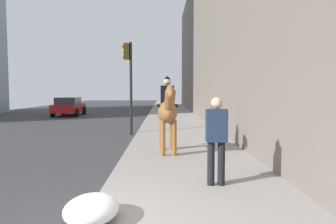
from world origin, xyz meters
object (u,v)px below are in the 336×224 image
object	(u,v)px
mounted_horse_near	(168,111)
car_near_lane	(69,106)
pedestrian_greeting	(216,135)
traffic_light_near_curb	(129,73)

from	to	relation	value
mounted_horse_near	car_near_lane	size ratio (longest dim) A/B	0.52
mounted_horse_near	car_near_lane	xyz separation A→B (m)	(15.42, 7.50, -0.62)
mounted_horse_near	pedestrian_greeting	xyz separation A→B (m)	(-3.13, -0.89, -0.27)
mounted_horse_near	car_near_lane	world-z (taller)	mounted_horse_near
pedestrian_greeting	car_near_lane	size ratio (longest dim) A/B	0.39
mounted_horse_near	traffic_light_near_curb	distance (m)	5.15
mounted_horse_near	car_near_lane	distance (m)	17.15
mounted_horse_near	traffic_light_near_curb	xyz separation A→B (m)	(4.69, 1.62, 1.34)
pedestrian_greeting	traffic_light_near_curb	world-z (taller)	traffic_light_near_curb
traffic_light_near_curb	car_near_lane	bearing A→B (deg)	28.72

